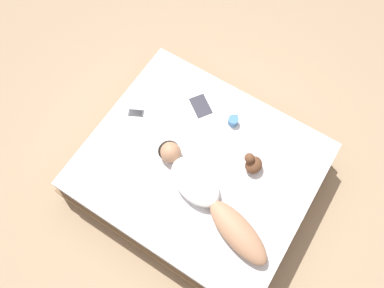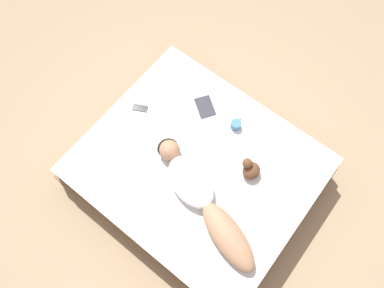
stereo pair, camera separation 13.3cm
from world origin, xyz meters
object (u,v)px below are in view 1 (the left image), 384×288
open_magazine (190,110)px  cell_phone (136,113)px  person (207,196)px  coffee_mug (233,121)px

open_magazine → cell_phone: same height
person → open_magazine: bearing=60.8°
cell_phone → person: bearing=-136.3°
person → open_magazine: size_ratio=2.28×
coffee_mug → cell_phone: size_ratio=0.80×
open_magazine → coffee_mug: bearing=-40.9°
cell_phone → open_magazine: bearing=-81.7°
person → coffee_mug: 0.78m
open_magazine → coffee_mug: size_ratio=4.57×
open_magazine → coffee_mug: coffee_mug is taller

